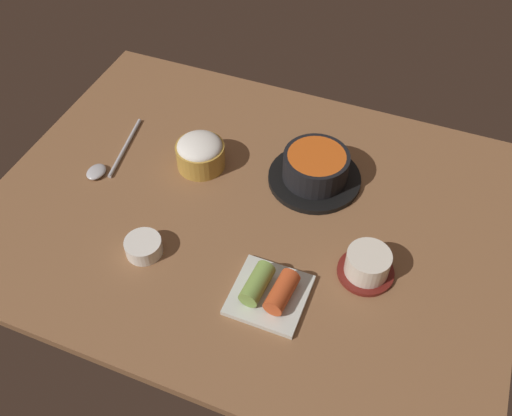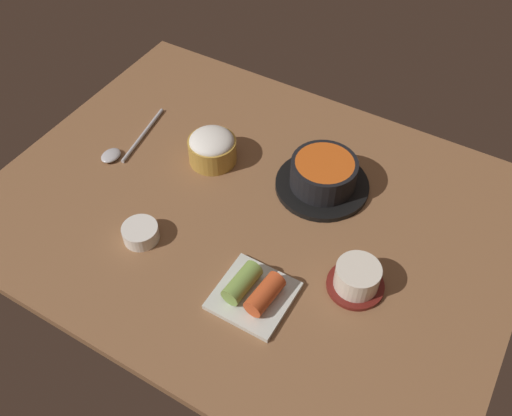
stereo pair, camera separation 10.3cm
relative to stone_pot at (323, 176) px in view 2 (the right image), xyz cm
name	(u,v)px [view 2 (the right image)]	position (x,y,z in cm)	size (l,w,h in cm)	color
dining_table	(252,211)	(-9.23, -11.72, -4.19)	(100.00, 76.00, 2.00)	brown
stone_pot	(323,176)	(0.00, 0.00, 0.00)	(18.68, 18.68, 6.84)	black
rice_bowl	(212,147)	(-23.13, -4.39, 0.35)	(9.97, 9.97, 6.94)	#B78C38
tea_cup_with_saucer	(357,278)	(15.25, -18.32, -0.61)	(9.99, 9.99, 5.34)	maroon
kimchi_plate	(253,292)	(1.25, -29.04, -1.50)	(12.53, 12.53, 4.45)	silver
side_bowl_near	(141,232)	(-23.07, -28.50, -1.56)	(6.68, 6.68, 3.01)	white
spoon	(123,148)	(-41.31, -11.66, -2.58)	(5.22, 20.14, 1.35)	#B7B7BC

